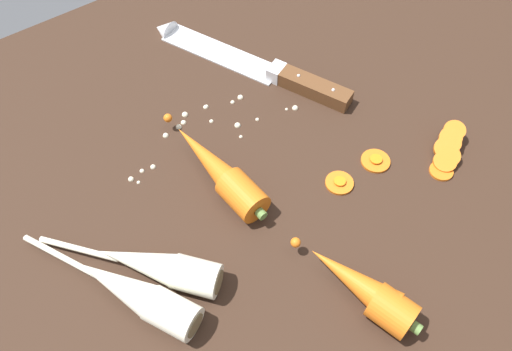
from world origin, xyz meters
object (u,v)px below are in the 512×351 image
object	(u,v)px
whole_carrot_second	(362,290)
carrot_slice_stray_mid	(376,160)
parsnip_mid_left	(158,266)
whole_carrot	(219,171)
carrot_slice_stack	(448,150)
carrot_slice_stray_near	(340,182)
chefs_knife	(244,61)
parsnip_front	(135,294)

from	to	relation	value
whole_carrot_second	carrot_slice_stray_mid	xyz separation A→B (cm)	(14.71, 12.70, -1.74)
parsnip_mid_left	whole_carrot_second	bearing A→B (deg)	-43.41
whole_carrot	parsnip_mid_left	xyz separation A→B (cm)	(-12.88, -6.80, -0.12)
parsnip_mid_left	carrot_slice_stray_mid	bearing A→B (deg)	-5.39
whole_carrot	carrot_slice_stack	size ratio (longest dim) A/B	2.51
whole_carrot	parsnip_mid_left	world-z (taller)	whole_carrot
carrot_slice_stack	carrot_slice_stray_near	size ratio (longest dim) A/B	2.27
chefs_knife	parsnip_mid_left	size ratio (longest dim) A/B	1.78
whole_carrot	carrot_slice_stack	xyz separation A→B (cm)	(26.74, -14.52, -1.03)
parsnip_front	carrot_slice_stray_mid	xyz separation A→B (cm)	(34.87, -1.64, -1.62)
whole_carrot	parsnip_mid_left	size ratio (longest dim) A/B	1.12
parsnip_mid_left	carrot_slice_stack	distance (cm)	40.38
whole_carrot	carrot_slice_stack	world-z (taller)	whole_carrot
whole_carrot_second	parsnip_mid_left	size ratio (longest dim) A/B	0.88
carrot_slice_stray_near	carrot_slice_stray_mid	world-z (taller)	same
carrot_slice_stack	carrot_slice_stray_mid	bearing A→B (deg)	150.28
parsnip_mid_left	carrot_slice_stack	size ratio (longest dim) A/B	2.25
carrot_slice_stray_near	parsnip_front	bearing A→B (deg)	177.09
carrot_slice_stray_near	carrot_slice_stray_mid	distance (cm)	6.25
whole_carrot	chefs_knife	bearing A→B (deg)	46.57
chefs_knife	parsnip_front	xyz separation A→B (cm)	(-31.69, -24.15, 1.33)
chefs_knife	whole_carrot	world-z (taller)	whole_carrot
whole_carrot	whole_carrot_second	world-z (taller)	same
chefs_knife	carrot_slice_stack	size ratio (longest dim) A/B	4.00
parsnip_mid_left	carrot_slice_stray_mid	size ratio (longest dim) A/B	4.82
carrot_slice_stack	carrot_slice_stray_near	xyz separation A→B (cm)	(-14.62, 4.97, -0.71)
carrot_slice_stray_mid	whole_carrot	bearing A→B (deg)	152.06
whole_carrot_second	carrot_slice_stray_mid	world-z (taller)	whole_carrot_second
whole_carrot_second	parsnip_mid_left	world-z (taller)	whole_carrot_second
carrot_slice_stack	parsnip_mid_left	bearing A→B (deg)	168.97
chefs_knife	carrot_slice_stray_near	bearing A→B (deg)	-96.83
carrot_slice_stray_near	carrot_slice_stray_mid	bearing A→B (deg)	-1.70
whole_carrot_second	chefs_knife	bearing A→B (deg)	73.32
whole_carrot	carrot_slice_stray_near	size ratio (longest dim) A/B	5.71
chefs_knife	whole_carrot_second	size ratio (longest dim) A/B	2.03
carrot_slice_stray_near	chefs_knife	bearing A→B (deg)	83.17
carrot_slice_stack	carrot_slice_stray_mid	xyz separation A→B (cm)	(-8.38, 4.78, -0.71)
whole_carrot_second	parsnip_front	xyz separation A→B (cm)	(-20.16, 14.34, -0.12)
parsnip_mid_left	carrot_slice_stray_near	distance (cm)	25.21
carrot_slice_stray_near	parsnip_mid_left	bearing A→B (deg)	173.70
whole_carrot_second	carrot_slice_stray_near	xyz separation A→B (cm)	(8.46, 12.89, -1.74)
carrot_slice_stack	carrot_slice_stray_mid	size ratio (longest dim) A/B	2.14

